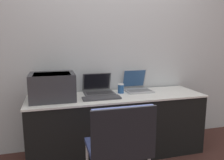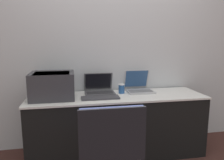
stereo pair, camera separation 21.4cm
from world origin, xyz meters
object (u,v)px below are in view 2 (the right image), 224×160
printer (53,84)px  chair (110,142)px  laptop_right (139,87)px  external_keyboard (100,98)px  coffee_cup (122,89)px  laptop_left (99,89)px

printer → chair: bearing=-60.0°
laptop_right → printer: bearing=-171.1°
printer → external_keyboard: size_ratio=1.12×
laptop_right → coffee_cup: (-0.24, -0.07, -0.00)m
laptop_left → coffee_cup: (0.26, -0.07, 0.00)m
printer → external_keyboard: printer is taller
printer → coffee_cup: (0.80, 0.09, -0.10)m
coffee_cup → printer: bearing=-173.5°
laptop_left → chair: 1.03m
printer → chair: size_ratio=0.53×
laptop_right → coffee_cup: bearing=-163.3°
printer → chair: 1.03m
printer → laptop_left: bearing=16.6°
laptop_left → external_keyboard: 0.28m
external_keyboard → coffee_cup: bearing=35.2°
laptop_right → coffee_cup: size_ratio=3.10×
chair → printer: bearing=120.0°
laptop_left → laptop_right: laptop_right is taller
external_keyboard → laptop_right: bearing=27.5°
printer → laptop_left: size_ratio=1.32×
laptop_right → laptop_left: bearing=-179.8°
laptop_right → external_keyboard: bearing=-152.5°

